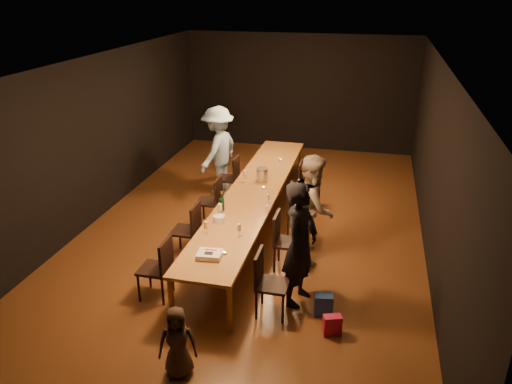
% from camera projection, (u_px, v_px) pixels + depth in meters
% --- Properties ---
extents(ground, '(10.00, 10.00, 0.00)m').
position_uv_depth(ground, '(254.00, 228.00, 9.18)').
color(ground, '#402710').
rests_on(ground, ground).
extents(room_shell, '(6.04, 10.04, 3.02)m').
position_uv_depth(room_shell, '(253.00, 118.00, 8.37)').
color(room_shell, black).
rests_on(room_shell, ground).
extents(table, '(0.90, 6.00, 0.75)m').
position_uv_depth(table, '(254.00, 193.00, 8.91)').
color(table, '#97602C').
rests_on(table, ground).
extents(chair_right_0, '(0.42, 0.42, 0.93)m').
position_uv_depth(chair_right_0, '(272.00, 284.00, 6.67)').
color(chair_right_0, black).
rests_on(chair_right_0, ground).
extents(chair_right_1, '(0.42, 0.42, 0.93)m').
position_uv_depth(chair_right_1, '(288.00, 242.00, 7.74)').
color(chair_right_1, black).
rests_on(chair_right_1, ground).
extents(chair_right_2, '(0.42, 0.42, 0.93)m').
position_uv_depth(chair_right_2, '(300.00, 210.00, 8.82)').
color(chair_right_2, black).
rests_on(chair_right_2, ground).
extents(chair_right_3, '(0.42, 0.42, 0.93)m').
position_uv_depth(chair_right_3, '(310.00, 185.00, 9.89)').
color(chair_right_3, black).
rests_on(chair_right_3, ground).
extents(chair_left_0, '(0.42, 0.42, 0.93)m').
position_uv_depth(chair_left_0, '(155.00, 268.00, 7.04)').
color(chair_left_0, black).
rests_on(chair_left_0, ground).
extents(chair_left_1, '(0.42, 0.42, 0.93)m').
position_uv_depth(chair_left_1, '(185.00, 230.00, 8.11)').
color(chair_left_1, black).
rests_on(chair_left_1, ground).
extents(chair_left_2, '(0.42, 0.42, 0.93)m').
position_uv_depth(chair_left_2, '(209.00, 201.00, 9.18)').
color(chair_left_2, black).
rests_on(chair_left_2, ground).
extents(chair_left_3, '(0.42, 0.42, 0.93)m').
position_uv_depth(chair_left_3, '(227.00, 178.00, 10.26)').
color(chair_left_3, black).
rests_on(chair_left_3, ground).
extents(woman_birthday, '(0.60, 0.75, 1.80)m').
position_uv_depth(woman_birthday, '(300.00, 244.00, 6.77)').
color(woman_birthday, black).
rests_on(woman_birthday, ground).
extents(woman_tan, '(0.76, 0.92, 1.74)m').
position_uv_depth(woman_tan, '(313.00, 207.00, 7.96)').
color(woman_tan, tan).
rests_on(woman_tan, ground).
extents(man_blue, '(0.94, 1.32, 1.85)m').
position_uv_depth(man_blue, '(218.00, 150.00, 10.47)').
color(man_blue, '#9BCAF0').
rests_on(man_blue, ground).
extents(child, '(0.50, 0.40, 0.90)m').
position_uv_depth(child, '(178.00, 342.00, 5.61)').
color(child, '#3A2B20').
rests_on(child, ground).
extents(gift_bag_red, '(0.26, 0.20, 0.27)m').
position_uv_depth(gift_bag_red, '(332.00, 325.00, 6.39)').
color(gift_bag_red, '#BE1C49').
rests_on(gift_bag_red, ground).
extents(gift_bag_blue, '(0.27, 0.20, 0.31)m').
position_uv_depth(gift_bag_blue, '(323.00, 305.00, 6.75)').
color(gift_bag_blue, '#254BA1').
rests_on(gift_bag_blue, ground).
extents(birthday_cake, '(0.35, 0.29, 0.08)m').
position_uv_depth(birthday_cake, '(209.00, 255.00, 6.74)').
color(birthday_cake, white).
rests_on(birthday_cake, table).
extents(plate_stack, '(0.23, 0.23, 0.10)m').
position_uv_depth(plate_stack, '(219.00, 219.00, 7.72)').
color(plate_stack, white).
rests_on(plate_stack, table).
extents(champagne_bottle, '(0.10, 0.10, 0.34)m').
position_uv_depth(champagne_bottle, '(222.00, 201.00, 8.07)').
color(champagne_bottle, black).
rests_on(champagne_bottle, table).
extents(ice_bucket, '(0.26, 0.26, 0.24)m').
position_uv_depth(ice_bucket, '(262.00, 174.00, 9.31)').
color(ice_bucket, silver).
rests_on(ice_bucket, table).
extents(wineglass_0, '(0.06, 0.06, 0.21)m').
position_uv_depth(wineglass_0, '(206.00, 228.00, 7.33)').
color(wineglass_0, beige).
rests_on(wineglass_0, table).
extents(wineglass_1, '(0.06, 0.06, 0.21)m').
position_uv_depth(wineglass_1, '(239.00, 230.00, 7.26)').
color(wineglass_1, beige).
rests_on(wineglass_1, table).
extents(wineglass_2, '(0.06, 0.06, 0.21)m').
position_uv_depth(wineglass_2, '(220.00, 210.00, 7.90)').
color(wineglass_2, silver).
rests_on(wineglass_2, table).
extents(wineglass_3, '(0.06, 0.06, 0.21)m').
position_uv_depth(wineglass_3, '(268.00, 200.00, 8.27)').
color(wineglass_3, beige).
rests_on(wineglass_3, table).
extents(wineglass_4, '(0.06, 0.06, 0.21)m').
position_uv_depth(wineglass_4, '(245.00, 176.00, 9.29)').
color(wineglass_4, silver).
rests_on(wineglass_4, table).
extents(wineglass_5, '(0.06, 0.06, 0.21)m').
position_uv_depth(wineglass_5, '(279.00, 162.00, 9.97)').
color(wineglass_5, silver).
rests_on(wineglass_5, table).
extents(tealight_near, '(0.05, 0.05, 0.03)m').
position_uv_depth(tealight_near, '(225.00, 253.00, 6.82)').
color(tealight_near, '#B2B7B2').
rests_on(tealight_near, table).
extents(tealight_mid, '(0.05, 0.05, 0.03)m').
position_uv_depth(tealight_mid, '(264.00, 188.00, 8.98)').
color(tealight_mid, '#B2B7B2').
rests_on(tealight_mid, table).
extents(tealight_far, '(0.05, 0.05, 0.03)m').
position_uv_depth(tealight_far, '(280.00, 160.00, 10.38)').
color(tealight_far, '#B2B7B2').
rests_on(tealight_far, table).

